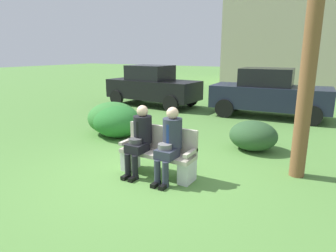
% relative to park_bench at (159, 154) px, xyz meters
% --- Properties ---
extents(ground_plane, '(80.00, 80.00, 0.00)m').
position_rel_park_bench_xyz_m(ground_plane, '(-0.24, -0.23, -0.40)').
color(ground_plane, '#53863C').
extents(park_bench, '(1.43, 0.44, 0.90)m').
position_rel_park_bench_xyz_m(park_bench, '(0.00, 0.00, 0.00)').
color(park_bench, '#B7AD9E').
rests_on(park_bench, ground).
extents(seated_man_left, '(0.34, 0.72, 1.28)m').
position_rel_park_bench_xyz_m(seated_man_left, '(-0.32, -0.13, 0.31)').
color(seated_man_left, black).
rests_on(seated_man_left, ground).
extents(seated_man_right, '(0.34, 0.72, 1.31)m').
position_rel_park_bench_xyz_m(seated_man_right, '(0.31, -0.12, 0.33)').
color(seated_man_right, '#2D3342').
rests_on(seated_man_right, ground).
extents(shrub_near_bench, '(1.09, 1.00, 0.68)m').
position_rel_park_bench_xyz_m(shrub_near_bench, '(1.16, 2.29, -0.06)').
color(shrub_near_bench, '#2D512D').
rests_on(shrub_near_bench, ground).
extents(shrub_mid_lawn, '(1.42, 1.30, 0.89)m').
position_rel_park_bench_xyz_m(shrub_mid_lawn, '(-2.57, 1.76, 0.04)').
color(shrub_mid_lawn, '#367C34').
rests_on(shrub_mid_lawn, ground).
extents(shrub_far_lawn, '(1.34, 1.23, 0.84)m').
position_rel_park_bench_xyz_m(shrub_far_lawn, '(-2.28, 1.60, 0.02)').
color(shrub_far_lawn, '#29712C').
rests_on(shrub_far_lawn, ground).
extents(parked_car_near, '(3.98, 1.88, 1.68)m').
position_rel_park_bench_xyz_m(parked_car_near, '(-4.03, 6.04, 0.44)').
color(parked_car_near, black).
rests_on(parked_car_near, ground).
extents(parked_car_far, '(4.00, 1.93, 1.68)m').
position_rel_park_bench_xyz_m(parked_car_far, '(0.67, 6.17, 0.44)').
color(parked_car_far, '#1E2338').
rests_on(parked_car_far, ground).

